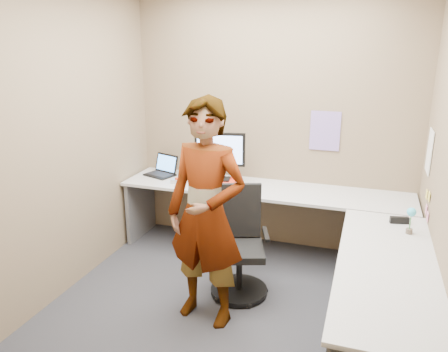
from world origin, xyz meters
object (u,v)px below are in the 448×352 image
(desk, at_px, (295,228))
(person, at_px, (206,214))
(monitor, at_px, (220,152))
(office_chair, at_px, (239,251))

(desk, height_order, person, person)
(desk, relative_size, person, 1.66)
(desk, bearing_deg, person, -131.66)
(desk, distance_m, monitor, 1.15)
(monitor, relative_size, office_chair, 0.54)
(monitor, height_order, person, person)
(office_chair, bearing_deg, person, -125.88)
(monitor, bearing_deg, person, -86.72)
(desk, distance_m, office_chair, 0.54)
(desk, height_order, monitor, monitor)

